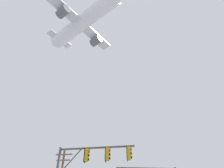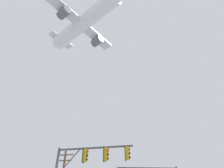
% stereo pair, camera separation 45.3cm
% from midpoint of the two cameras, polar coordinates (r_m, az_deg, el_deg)
% --- Properties ---
extents(signal_pole_near, '(5.80, 0.56, 6.04)m').
position_cam_midpoint_polar(signal_pole_near, '(15.16, -8.01, -22.58)').
color(signal_pole_near, '#4C4C51').
rests_on(signal_pole_near, ground).
extents(airplane, '(22.36, 17.26, 6.72)m').
position_cam_midpoint_polar(airplane, '(48.78, -8.82, 17.61)').
color(airplane, white).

